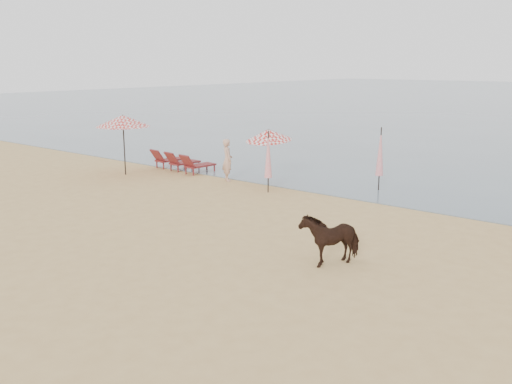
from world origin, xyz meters
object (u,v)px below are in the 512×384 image
at_px(umbrella_open_left_a, 123,121).
at_px(cow, 331,237).
at_px(umbrella_closed_right, 380,152).
at_px(umbrella_closed_left, 268,155).
at_px(umbrella_open_left_b, 268,135).
at_px(beachgoer_left, 227,160).
at_px(lounger_cluster_left, 181,161).

bearing_deg(umbrella_open_left_a, cow, -35.75).
bearing_deg(umbrella_closed_right, umbrella_closed_left, -137.22).
bearing_deg(umbrella_open_left_b, umbrella_closed_right, 47.18).
relative_size(umbrella_closed_left, beachgoer_left, 1.34).
xyz_separation_m(lounger_cluster_left, beachgoer_left, (3.22, -0.40, 0.46)).
bearing_deg(lounger_cluster_left, umbrella_open_left_b, 5.70).
distance_m(umbrella_closed_left, beachgoer_left, 2.82).
relative_size(umbrella_open_left_a, umbrella_open_left_b, 1.12).
bearing_deg(umbrella_open_left_a, lounger_cluster_left, 42.86).
xyz_separation_m(umbrella_closed_left, beachgoer_left, (-2.68, 0.67, -0.58)).
bearing_deg(beachgoer_left, lounger_cluster_left, 26.47).
bearing_deg(lounger_cluster_left, beachgoer_left, -1.52).
relative_size(lounger_cluster_left, umbrella_closed_left, 1.25).
bearing_deg(umbrella_closed_left, cow, -41.13).
bearing_deg(beachgoer_left, umbrella_closed_left, -160.53).
xyz_separation_m(cow, beachgoer_left, (-8.68, 5.91, 0.25)).
distance_m(cow, beachgoer_left, 10.50).
bearing_deg(umbrella_open_left_a, umbrella_closed_right, 3.21).
bearing_deg(umbrella_closed_right, umbrella_open_left_a, -158.27).
height_order(umbrella_closed_right, beachgoer_left, umbrella_closed_right).
bearing_deg(umbrella_closed_right, beachgoer_left, -158.86).
xyz_separation_m(umbrella_closed_left, umbrella_closed_right, (3.17, 2.93, 0.06)).
relative_size(umbrella_open_left_a, umbrella_closed_right, 1.07).
relative_size(umbrella_closed_right, beachgoer_left, 1.39).
xyz_separation_m(lounger_cluster_left, cow, (11.90, -6.31, 0.21)).
bearing_deg(lounger_cluster_left, umbrella_closed_left, -4.73).
distance_m(lounger_cluster_left, beachgoer_left, 3.28).
distance_m(umbrella_open_left_b, umbrella_closed_right, 4.44).
xyz_separation_m(umbrella_open_left_b, cow, (6.83, -6.32, -1.40)).
xyz_separation_m(umbrella_open_left_a, umbrella_open_left_b, (6.29, 2.25, -0.34)).
bearing_deg(umbrella_open_left_a, umbrella_closed_left, -9.20).
bearing_deg(umbrella_closed_right, lounger_cluster_left, -168.40).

